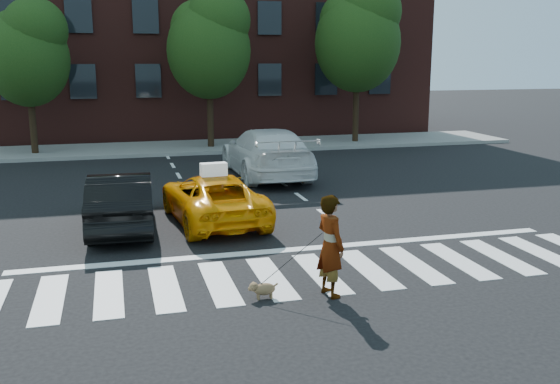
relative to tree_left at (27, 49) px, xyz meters
name	(u,v)px	position (x,y,z in m)	size (l,w,h in m)	color
ground	(321,273)	(6.97, -17.00, -4.44)	(120.00, 120.00, 0.00)	black
crosswalk	(321,273)	(6.97, -17.00, -4.43)	(13.00, 2.40, 0.01)	silver
stop_line	(297,249)	(6.97, -15.40, -4.43)	(12.00, 0.30, 0.01)	silver
sidewalk_far	(199,147)	(6.97, 0.50, -4.37)	(30.00, 4.00, 0.15)	slate
building	(177,22)	(6.97, 8.00, 1.56)	(26.00, 10.00, 12.00)	#481E1A
tree_left	(27,49)	(0.00, 0.00, 0.00)	(3.39, 3.38, 6.50)	black
tree_mid	(209,40)	(7.50, 0.00, 0.41)	(3.69, 3.69, 7.10)	black
tree_right	(359,32)	(14.50, 0.00, 0.82)	(4.00, 4.00, 7.70)	black
taxi	(213,198)	(5.57, -12.55, -3.82)	(2.05, 4.44, 1.23)	orange
black_sedan	(121,201)	(3.29, -12.63, -3.74)	(1.48, 4.24, 1.40)	black
white_suv	(267,152)	(8.37, -6.90, -3.59)	(2.39, 5.87, 1.70)	silver
woman	(330,246)	(6.76, -18.10, -3.53)	(0.67, 0.44, 1.82)	#999999
dog	(262,289)	(5.56, -17.95, -4.26)	(0.54, 0.23, 0.31)	brown
taxi_sign	(214,169)	(5.57, -12.75, -3.05)	(0.65, 0.28, 0.32)	white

